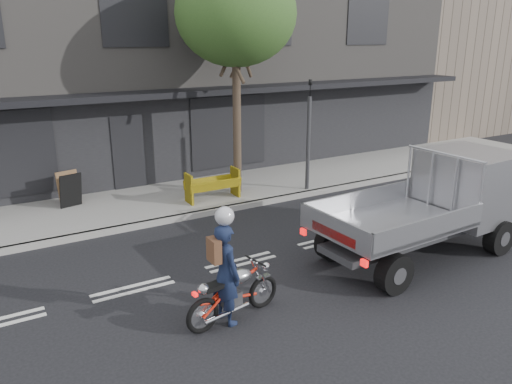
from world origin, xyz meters
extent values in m
plane|color=black|center=(0.00, 0.00, 0.00)|extent=(80.00, 80.00, 0.00)
cube|color=gray|center=(0.00, 4.70, 0.07)|extent=(32.00, 3.20, 0.15)
cube|color=gray|center=(0.00, 3.10, 0.07)|extent=(32.00, 0.20, 0.15)
cube|color=slate|center=(0.00, 11.30, 4.00)|extent=(26.00, 10.00, 8.00)
cube|color=brown|center=(20.00, 11.30, 5.00)|extent=(14.00, 10.00, 10.00)
cylinder|color=#382B21|center=(2.20, 4.20, 2.00)|extent=(0.24, 0.24, 4.00)
ellipsoid|color=#2A4C1C|center=(2.20, 4.20, 5.30)|extent=(3.40, 3.40, 2.89)
cylinder|color=#2D2D30|center=(4.20, 3.35, 1.50)|extent=(0.12, 0.12, 3.00)
imported|color=black|center=(4.20, 3.35, 3.25)|extent=(0.08, 0.10, 0.50)
torus|color=black|center=(-1.84, -2.02, 0.30)|extent=(0.63, 0.18, 0.63)
torus|color=black|center=(-0.56, -1.83, 0.30)|extent=(0.63, 0.18, 0.63)
cube|color=#2D2D30|center=(-1.25, -1.93, 0.40)|extent=(0.35, 0.26, 0.26)
ellipsoid|color=#B0B1B5|center=(-1.10, -1.91, 0.77)|extent=(0.54, 0.36, 0.25)
cube|color=black|center=(-1.54, -1.98, 0.75)|extent=(0.52, 0.29, 0.08)
cylinder|color=black|center=(-0.73, -1.85, 0.95)|extent=(0.12, 0.56, 0.04)
imported|color=#141D39|center=(-1.35, -1.93, 0.89)|extent=(0.52, 0.71, 1.78)
cylinder|color=black|center=(1.85, -2.65, 0.40)|extent=(0.81, 0.32, 0.80)
cylinder|color=black|center=(1.79, -0.87, 0.40)|extent=(0.81, 0.32, 0.80)
cylinder|color=black|center=(5.21, -2.54, 0.40)|extent=(0.81, 0.32, 0.80)
cylinder|color=black|center=(5.15, -0.76, 0.40)|extent=(0.81, 0.32, 0.80)
cube|color=#2D2D30|center=(3.50, -1.71, 0.58)|extent=(4.85, 1.21, 0.15)
cube|color=#9E9EA3|center=(5.12, -1.65, 1.41)|extent=(1.84, 1.94, 1.57)
cube|color=black|center=(5.12, -1.65, 1.87)|extent=(1.63, 1.83, 0.58)
cube|color=#ACADB2|center=(2.61, -1.74, 0.96)|extent=(3.21, 2.15, 0.10)
camera|label=1|loc=(-4.75, -8.70, 4.68)|focal=35.00mm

